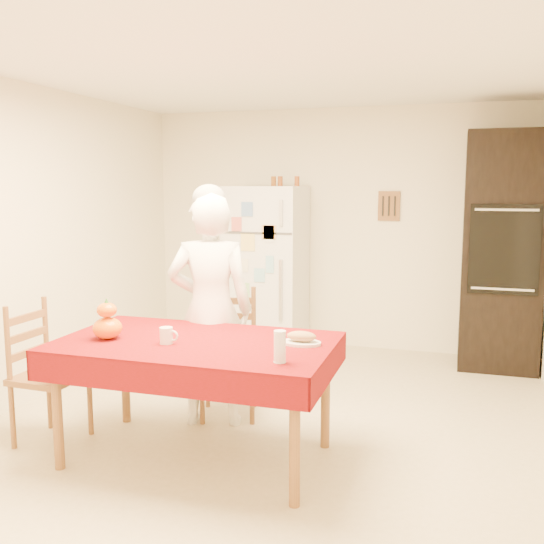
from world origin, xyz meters
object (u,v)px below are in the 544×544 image
at_px(oven_cabinet, 502,252).
at_px(bread_plate, 301,343).
at_px(dining_table, 196,351).
at_px(chair_far, 229,347).
at_px(chair_left, 42,367).
at_px(coffee_mug, 166,335).
at_px(seated_woman, 211,310).
at_px(wine_glass, 280,347).
at_px(refrigerator, 266,269).
at_px(pumpkin_lower, 108,328).

bearing_deg(oven_cabinet, bread_plate, -116.79).
height_order(dining_table, chair_far, chair_far).
relative_size(chair_left, coffee_mug, 9.50).
height_order(oven_cabinet, seated_woman, oven_cabinet).
distance_m(oven_cabinet, wine_glass, 3.20).
bearing_deg(seated_woman, wine_glass, 115.21).
xyz_separation_m(coffee_mug, wine_glass, (0.77, -0.18, 0.04)).
bearing_deg(chair_left, chair_far, -48.19).
relative_size(oven_cabinet, chair_left, 2.32).
distance_m(chair_far, wine_glass, 1.33).
bearing_deg(chair_far, oven_cabinet, 26.08).
distance_m(dining_table, wine_glass, 0.71).
distance_m(chair_left, bread_plate, 1.77).
bearing_deg(coffee_mug, oven_cabinet, 53.07).
xyz_separation_m(refrigerator, seated_woman, (0.22, -2.02, -0.02)).
bearing_deg(seated_woman, pumpkin_lower, 42.46).
xyz_separation_m(dining_table, chair_far, (-0.08, 0.78, -0.18)).
xyz_separation_m(oven_cabinet, wine_glass, (-1.29, -2.92, -0.25)).
distance_m(pumpkin_lower, bread_plate, 1.21).
distance_m(seated_woman, pumpkin_lower, 0.79).
bearing_deg(oven_cabinet, chair_left, -138.31).
relative_size(refrigerator, wine_glass, 9.66).
distance_m(chair_left, pumpkin_lower, 0.64).
bearing_deg(wine_glass, oven_cabinet, 66.12).
height_order(seated_woman, bread_plate, seated_woman).
distance_m(dining_table, pumpkin_lower, 0.57).
xyz_separation_m(chair_left, coffee_mug, (0.95, -0.06, 0.30)).
height_order(pumpkin_lower, bread_plate, pumpkin_lower).
bearing_deg(chair_far, wine_glass, -73.04).
relative_size(refrigerator, oven_cabinet, 0.77).
bearing_deg(dining_table, pumpkin_lower, -167.58).
distance_m(seated_woman, wine_glass, 1.14).
height_order(coffee_mug, bread_plate, coffee_mug).
height_order(chair_far, seated_woman, seated_woman).
height_order(chair_far, chair_left, same).
height_order(refrigerator, oven_cabinet, oven_cabinet).
bearing_deg(wine_glass, bread_plate, 87.21).
relative_size(oven_cabinet, bread_plate, 9.17).
distance_m(dining_table, coffee_mug, 0.22).
distance_m(chair_far, bread_plate, 1.03).
distance_m(coffee_mug, wine_glass, 0.79).
bearing_deg(seated_woman, bread_plate, 133.26).
bearing_deg(chair_far, coffee_mug, -110.21).
height_order(oven_cabinet, bread_plate, oven_cabinet).
bearing_deg(pumpkin_lower, refrigerator, 86.11).
distance_m(oven_cabinet, pumpkin_lower, 3.70).
xyz_separation_m(refrigerator, bread_plate, (1.01, -2.47, -0.08)).
relative_size(wine_glass, bread_plate, 0.73).
bearing_deg(bread_plate, oven_cabinet, 63.21).
bearing_deg(oven_cabinet, seated_woman, -134.86).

